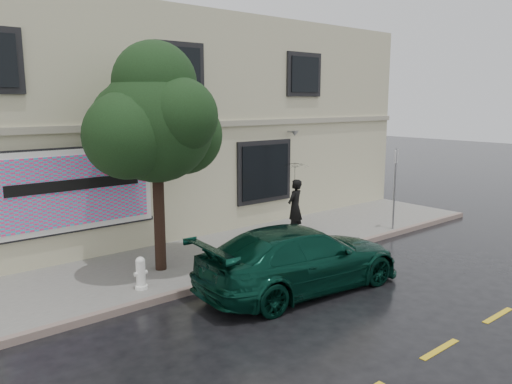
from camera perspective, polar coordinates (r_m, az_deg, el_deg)
ground at (r=11.66m, az=4.97°, el=-11.29°), size 90.00×90.00×0.00m
sidewalk at (r=13.99m, az=-4.49°, el=-7.22°), size 20.00×3.50×0.15m
curb at (r=12.67m, az=0.15°, el=-9.09°), size 20.00×0.18×0.16m
road_marking at (r=9.72m, az=20.26°, el=-16.51°), size 19.00×0.12×0.01m
building at (r=18.36m, az=-15.14°, el=7.53°), size 20.00×8.12×7.00m
billboard at (r=13.54m, az=-19.92°, el=0.22°), size 4.30×0.16×2.20m
car at (r=11.58m, az=5.12°, el=-7.53°), size 5.27×2.67×1.48m
pedestrian at (r=15.68m, az=4.47°, el=-1.71°), size 0.73×0.59×1.75m
umbrella at (r=15.47m, az=4.54°, el=2.59°), size 1.04×1.04×0.63m
street_tree at (r=12.18m, az=-11.36°, el=7.48°), size 2.76×2.76×4.98m
fire_hydrant at (r=11.55m, az=-13.04°, el=-9.03°), size 0.30×0.29×0.74m
sign_pole at (r=16.73m, az=15.60°, el=1.19°), size 0.32×0.11×2.65m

